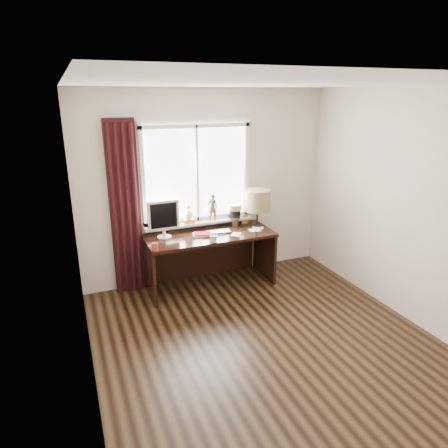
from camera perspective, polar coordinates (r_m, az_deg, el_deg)
name	(u,v)px	position (r m, az deg, el deg)	size (l,w,h in m)	color
floor	(274,350)	(4.35, 7.17, -17.48)	(3.50, 4.00, 0.00)	#3A2816
ceiling	(286,84)	(3.54, 8.91, 19.20)	(3.50, 4.00, 0.00)	white
wall_back	(207,187)	(5.50, -2.48, 5.30)	(3.50, 2.60, 0.00)	beige
wall_left	(81,260)	(3.28, -19.70, -4.84)	(4.00, 2.60, 0.00)	beige
wall_right	(420,212)	(4.84, 26.26, 1.60)	(4.00, 2.60, 0.00)	beige
laptop	(219,232)	(5.33, -0.76, -1.11)	(0.32, 0.21, 0.03)	silver
mug	(214,239)	(4.98, -1.48, -2.10)	(0.09, 0.09, 0.09)	white
red_cup	(155,247)	(4.79, -9.84, -3.22)	(0.07, 0.07, 0.10)	#A32D1D
window	(199,188)	(5.41, -3.60, 5.19)	(1.52, 0.23, 1.40)	white
curtain	(125,210)	(5.19, -13.93, 1.90)	(0.38, 0.09, 2.25)	black
desk	(207,249)	(5.45, -2.38, -3.54)	(1.70, 0.70, 0.75)	#321810
monitor	(163,217)	(5.13, -8.64, 1.01)	(0.40, 0.18, 0.49)	beige
notebook_stack	(202,234)	(5.23, -3.18, -1.47)	(0.26, 0.21, 0.03)	beige
brush_holder	(235,222)	(5.57, 1.65, 0.28)	(0.09, 0.09, 0.25)	black
icon_frame	(245,219)	(5.69, 2.99, 0.69)	(0.10, 0.03, 0.13)	gold
table_lamp	(258,201)	(5.52, 4.81, 3.33)	(0.35, 0.35, 0.52)	black
loose_papers	(250,231)	(5.42, 3.69, -0.95)	(0.57, 0.31, 0.00)	white
desk_cables	(236,231)	(5.38, 1.67, -1.04)	(0.45, 0.31, 0.01)	black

